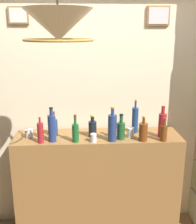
% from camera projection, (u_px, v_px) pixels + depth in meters
% --- Properties ---
extents(panelled_rear_partition, '(3.28, 0.15, 2.88)m').
position_uv_depth(panelled_rear_partition, '(96.00, 88.00, 2.86)').
color(panelled_rear_partition, beige).
rests_on(panelled_rear_partition, ground).
extents(bar_shelf_unit, '(1.59, 0.43, 1.09)m').
position_uv_depth(bar_shelf_unit, '(98.00, 186.00, 2.84)').
color(bar_shelf_unit, olive).
rests_on(bar_shelf_unit, ground).
extents(liquor_bottle_port, '(0.06, 0.06, 0.26)m').
position_uv_depth(liquor_bottle_port, '(75.00, 132.00, 2.51)').
color(liquor_bottle_port, '#185926').
rests_on(liquor_bottle_port, bar_shelf_unit).
extents(liquor_bottle_vermouth, '(0.08, 0.08, 0.24)m').
position_uv_depth(liquor_bottle_vermouth, '(143.00, 132.00, 2.54)').
color(liquor_bottle_vermouth, brown).
rests_on(liquor_bottle_vermouth, bar_shelf_unit).
extents(liquor_bottle_gin, '(0.06, 0.06, 0.34)m').
position_uv_depth(liquor_bottle_gin, '(135.00, 120.00, 2.74)').
color(liquor_bottle_gin, navy).
rests_on(liquor_bottle_gin, bar_shelf_unit).
extents(liquor_bottle_amaro, '(0.06, 0.06, 0.22)m').
position_uv_depth(liquor_bottle_amaro, '(164.00, 132.00, 2.54)').
color(liquor_bottle_amaro, brown).
rests_on(liquor_bottle_amaro, bar_shelf_unit).
extents(liquor_bottle_vodka, '(0.07, 0.07, 0.32)m').
position_uv_depth(liquor_bottle_vodka, '(52.00, 128.00, 2.51)').
color(liquor_bottle_vodka, navy).
rests_on(liquor_bottle_vodka, bar_shelf_unit).
extents(liquor_bottle_sherry, '(0.07, 0.07, 0.24)m').
position_uv_depth(liquor_bottle_sherry, '(54.00, 127.00, 2.67)').
color(liquor_bottle_sherry, navy).
rests_on(liquor_bottle_sherry, bar_shelf_unit).
extents(liquor_bottle_brandy, '(0.07, 0.07, 0.30)m').
position_uv_depth(liquor_bottle_brandy, '(162.00, 125.00, 2.62)').
color(liquor_bottle_brandy, maroon).
rests_on(liquor_bottle_brandy, bar_shelf_unit).
extents(liquor_bottle_rum, '(0.06, 0.06, 0.24)m').
position_uv_depth(liquor_bottle_rum, '(40.00, 133.00, 2.49)').
color(liquor_bottle_rum, maroon).
rests_on(liquor_bottle_rum, bar_shelf_unit).
extents(liquor_bottle_rye, '(0.07, 0.07, 0.24)m').
position_uv_depth(liquor_bottle_rye, '(121.00, 130.00, 2.58)').
color(liquor_bottle_rye, '#1B4C26').
rests_on(liquor_bottle_rye, bar_shelf_unit).
extents(liquor_bottle_whiskey, '(0.08, 0.08, 0.32)m').
position_uv_depth(liquor_bottle_whiskey, '(112.00, 127.00, 2.53)').
color(liquor_bottle_whiskey, navy).
rests_on(liquor_bottle_whiskey, bar_shelf_unit).
extents(liquor_bottle_tequila, '(0.08, 0.08, 0.21)m').
position_uv_depth(liquor_bottle_tequila, '(93.00, 128.00, 2.64)').
color(liquor_bottle_tequila, black).
rests_on(liquor_bottle_tequila, bar_shelf_unit).
extents(glass_tumbler_rocks, '(0.06, 0.06, 0.08)m').
position_uv_depth(glass_tumbler_rocks, '(93.00, 138.00, 2.53)').
color(glass_tumbler_rocks, silver).
rests_on(glass_tumbler_rocks, bar_shelf_unit).
extents(glass_tumbler_highball, '(0.07, 0.07, 0.09)m').
position_uv_depth(glass_tumbler_highball, '(131.00, 133.00, 2.63)').
color(glass_tumbler_highball, silver).
rests_on(glass_tumbler_highball, bar_shelf_unit).
extents(glass_tumbler_shot, '(0.07, 0.07, 0.08)m').
position_uv_depth(glass_tumbler_shot, '(29.00, 133.00, 2.64)').
color(glass_tumbler_shot, silver).
rests_on(glass_tumbler_shot, bar_shelf_unit).
extents(pendant_lamp, '(0.45, 0.45, 0.54)m').
position_uv_depth(pendant_lamp, '(58.00, 26.00, 1.74)').
color(pendant_lamp, '#EFE5C6').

